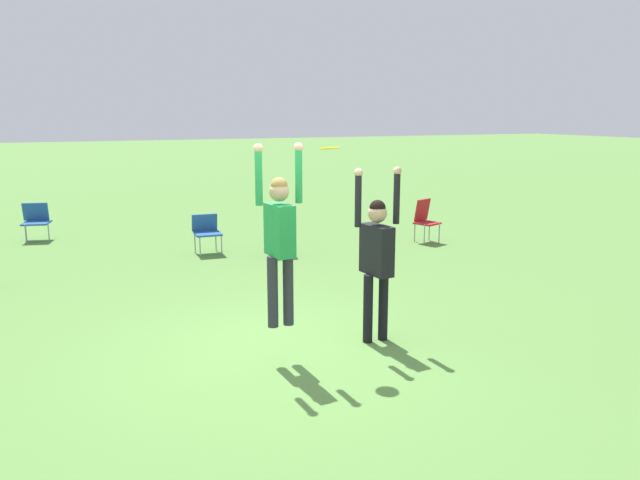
% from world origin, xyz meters
% --- Properties ---
extents(ground_plane, '(120.00, 120.00, 0.00)m').
position_xyz_m(ground_plane, '(0.00, 0.00, 0.00)').
color(ground_plane, '#56843D').
extents(person_jumping, '(0.57, 0.43, 2.06)m').
position_xyz_m(person_jumping, '(-0.13, -0.31, 1.52)').
color(person_jumping, '#2D2D38').
rests_on(person_jumping, ground_plane).
extents(person_defending, '(0.63, 0.50, 2.17)m').
position_xyz_m(person_defending, '(1.17, -0.18, 1.16)').
color(person_defending, black).
rests_on(person_defending, ground_plane).
extents(frisbee, '(0.24, 0.24, 0.05)m').
position_xyz_m(frisbee, '(0.53, -0.20, 2.41)').
color(frisbee, yellow).
extents(camping_chair_0, '(0.55, 0.58, 0.79)m').
position_xyz_m(camping_chair_0, '(0.48, 5.58, 0.48)').
color(camping_chair_0, gray).
rests_on(camping_chair_0, ground_plane).
extents(camping_chair_1, '(0.54, 0.59, 0.85)m').
position_xyz_m(camping_chair_1, '(1.77, 4.85, 0.47)').
color(camping_chair_1, gray).
rests_on(camping_chair_1, ground_plane).
extents(camping_chair_2, '(0.58, 0.63, 0.94)m').
position_xyz_m(camping_chair_2, '(5.15, 4.72, 0.55)').
color(camping_chair_2, gray).
rests_on(camping_chair_2, ground_plane).
extents(camping_chair_3, '(0.66, 0.71, 0.83)m').
position_xyz_m(camping_chair_3, '(-2.66, 8.45, 0.48)').
color(camping_chair_3, gray).
rests_on(camping_chair_3, ground_plane).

